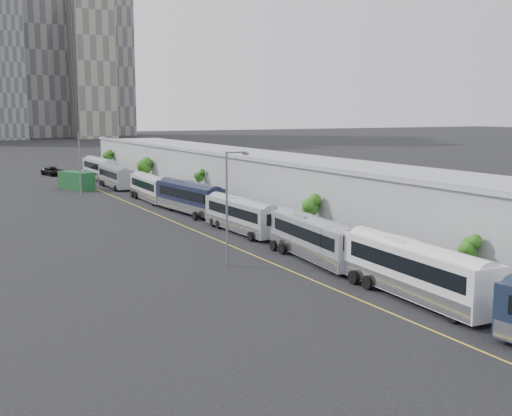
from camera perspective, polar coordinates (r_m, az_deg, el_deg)
sidewalk at (r=64.50m, az=6.47°, el=-2.51°), size 10.00×170.00×0.12m
lane_line at (r=59.30m, az=-1.95°, el=-3.49°), size 0.12×160.00×0.02m
depot at (r=66.25m, az=9.37°, el=0.75°), size 12.45×160.40×7.20m
bus_2 at (r=44.03m, az=14.00°, el=-5.84°), size 3.26×13.35×3.87m
bus_3 at (r=54.13m, az=5.21°, el=-3.03°), size 3.74×12.73×3.67m
bus_4 at (r=66.09m, az=-1.30°, el=-0.92°), size 2.77×12.27×3.57m
bus_5 at (r=78.82m, az=-5.90°, el=0.69°), size 3.91×13.61×3.92m
bus_6 at (r=90.77m, az=-9.33°, el=1.59°), size 2.96×12.54×3.64m
bus_7 at (r=107.56m, az=-12.40°, el=2.57°), size 2.77×12.40×3.62m
bus_8 at (r=121.02m, az=-13.71°, el=3.26°), size 3.05×13.80×4.02m
tree_1 at (r=46.47m, az=18.23°, el=-3.61°), size 1.35×1.35×3.68m
tree_2 at (r=61.25m, az=4.85°, el=0.17°), size 1.63×1.63×4.34m
tree_3 at (r=85.68m, az=-5.08°, el=2.69°), size 1.14×1.14×4.38m
tree_4 at (r=105.30m, az=-9.90°, el=3.76°), size 2.31×2.31×4.97m
tree_5 at (r=127.44m, az=-13.04°, el=4.52°), size 1.79×1.79×4.82m
street_lamp_near at (r=51.28m, az=-2.43°, el=0.65°), size 2.04×0.22×9.28m
street_lamp_far at (r=100.89m, az=-15.32°, el=4.28°), size 2.04×0.22×9.36m
shipping_container at (r=106.46m, az=-15.67°, el=2.35°), size 4.81×6.94×2.89m
suv at (r=131.62m, az=-17.55°, el=3.15°), size 4.29×6.75×1.73m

